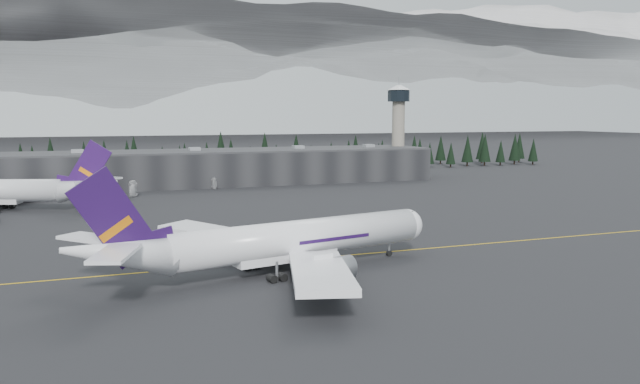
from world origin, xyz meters
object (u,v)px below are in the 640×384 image
object	(u,v)px
terminal	(222,167)
gse_vehicle_b	(215,187)
control_tower	(398,120)
jet_main	(271,242)
gse_vehicle_a	(133,195)

from	to	relation	value
terminal	gse_vehicle_b	world-z (taller)	terminal
terminal	control_tower	distance (m)	76.98
control_tower	jet_main	xyz separation A→B (m)	(-94.70, -138.34, -18.16)
control_tower	jet_main	bearing A→B (deg)	-124.39
gse_vehicle_b	gse_vehicle_a	bearing A→B (deg)	-97.21
gse_vehicle_a	terminal	bearing A→B (deg)	13.33
control_tower	gse_vehicle_a	bearing A→B (deg)	-163.93
terminal	gse_vehicle_a	xyz separation A→B (m)	(-34.02, -28.40, -5.57)
jet_main	gse_vehicle_b	distance (m)	119.64
terminal	gse_vehicle_a	world-z (taller)	terminal
control_tower	gse_vehicle_a	distance (m)	115.70
control_tower	gse_vehicle_b	xyz separation A→B (m)	(-80.96, -19.58, -22.72)
gse_vehicle_a	jet_main	bearing A→B (deg)	-108.90
gse_vehicle_b	jet_main	bearing A→B (deg)	-36.66
gse_vehicle_b	terminal	bearing A→B (deg)	130.16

